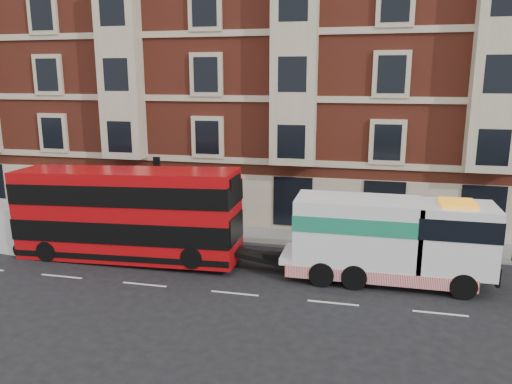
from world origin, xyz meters
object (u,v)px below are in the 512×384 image
(double_decker_bus, at_px, (126,213))
(pedestrian, at_px, (50,206))
(tow_truck, at_px, (386,239))
(box_van, at_px, (10,227))

(double_decker_bus, distance_m, pedestrian, 9.17)
(tow_truck, bearing_deg, double_decker_bus, -180.00)
(tow_truck, distance_m, pedestrian, 20.32)
(tow_truck, height_order, pedestrian, tow_truck)
(double_decker_bus, distance_m, box_van, 6.79)
(double_decker_bus, distance_m, tow_truck, 12.06)
(box_van, distance_m, pedestrian, 4.81)
(tow_truck, relative_size, box_van, 1.87)
(box_van, bearing_deg, tow_truck, 8.01)
(double_decker_bus, height_order, pedestrian, double_decker_bus)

